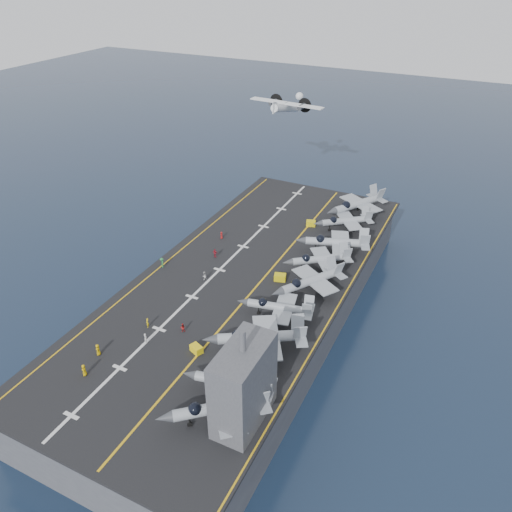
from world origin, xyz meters
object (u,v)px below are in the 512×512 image
at_px(island_superstructure, 243,377).
at_px(transport_plane, 286,108).
at_px(fighter_jet_0, 220,406).
at_px(tow_cart_a, 196,349).

relative_size(island_superstructure, transport_plane, 0.68).
distance_m(fighter_jet_0, tow_cart_a, 14.08).
xyz_separation_m(island_superstructure, transport_plane, (-30.43, 83.40, 10.03)).
bearing_deg(island_superstructure, transport_plane, 110.04).
xyz_separation_m(island_superstructure, fighter_jet_0, (-2.61, -1.64, -4.91)).
distance_m(island_superstructure, fighter_jet_0, 5.80).
bearing_deg(tow_cart_a, island_superstructure, -32.92).
bearing_deg(tow_cart_a, transport_plane, 103.36).
distance_m(island_superstructure, transport_plane, 89.35).
height_order(island_superstructure, fighter_jet_0, island_superstructure).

